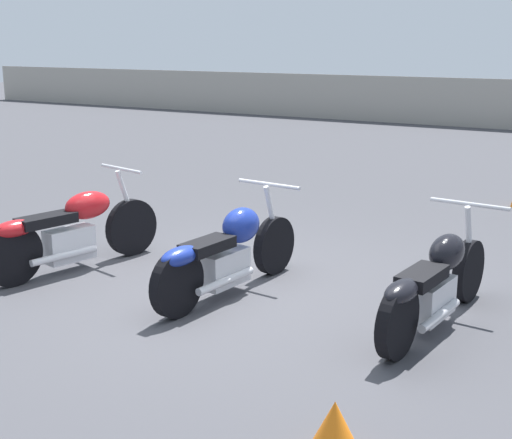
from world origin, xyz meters
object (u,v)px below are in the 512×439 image
traffic_cone_near (334,430)px  motorcycle_slot_0 (71,231)px  motorcycle_slot_1 (227,253)px  motorcycle_slot_2 (435,284)px

traffic_cone_near → motorcycle_slot_0: bearing=155.1°
motorcycle_slot_1 → traffic_cone_near: 2.77m
motorcycle_slot_1 → traffic_cone_near: motorcycle_slot_1 is taller
motorcycle_slot_0 → motorcycle_slot_2: (3.63, 0.39, -0.03)m
motorcycle_slot_2 → traffic_cone_near: bearing=-82.5°
motorcycle_slot_0 → traffic_cone_near: size_ratio=5.69×
motorcycle_slot_2 → traffic_cone_near: motorcycle_slot_2 is taller
motorcycle_slot_0 → motorcycle_slot_1: 1.76m
motorcycle_slot_0 → motorcycle_slot_1: motorcycle_slot_0 is taller
motorcycle_slot_2 → traffic_cone_near: (0.09, -2.12, -0.21)m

